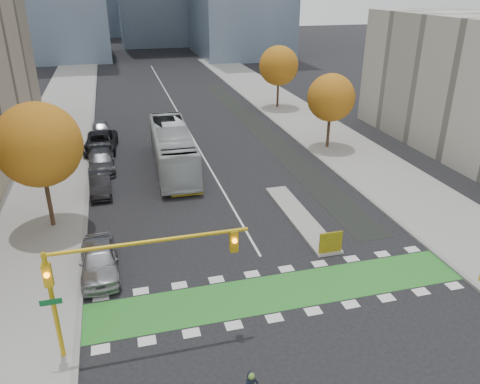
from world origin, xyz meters
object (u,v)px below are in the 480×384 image
traffic_signal_west (116,269)px  parked_car_d (101,142)px  bus (173,148)px  tree_east_near (331,98)px  parked_car_c (101,161)px  hazard_board (331,242)px  parked_car_a (99,260)px  parked_car_b (100,184)px  tree_east_far (279,66)px  tree_west (39,145)px  parked_car_e (101,128)px

traffic_signal_west → parked_car_d: (-1.07, 27.25, -3.18)m
traffic_signal_west → bus: size_ratio=0.66×
tree_east_near → parked_car_c: tree_east_near is taller
hazard_board → parked_car_d: size_ratio=0.23×
parked_car_a → parked_car_b: parked_car_a is taller
tree_east_far → parked_car_c: size_ratio=1.42×
tree_east_far → tree_west: bearing=-133.3°
tree_east_far → parked_car_a: 39.11m
hazard_board → bus: size_ratio=0.11×
tree_west → parked_car_c: size_ratio=1.52×
parked_car_d → parked_car_c: bearing=-84.4°
parked_car_c → tree_east_near: bearing=-0.8°
parked_car_a → parked_car_e: bearing=88.3°
bus → parked_car_b: 7.13m
tree_west → tree_east_near: bearing=22.6°
parked_car_d → parked_car_e: parked_car_d is taller
bus → parked_car_c: size_ratio=2.40×
tree_west → parked_car_b: bearing=57.7°
tree_east_far → parked_car_c: tree_east_far is taller
hazard_board → tree_west: size_ratio=0.17×
tree_east_far → parked_car_d: tree_east_far is taller
bus → parked_car_a: (-6.00, -14.81, -0.95)m
tree_east_far → traffic_signal_west: 43.61m
parked_car_e → bus: bearing=-67.0°
tree_east_far → parked_car_b: bearing=-135.3°
tree_west → tree_east_far: size_ratio=1.08×
tree_east_near → parked_car_e: tree_east_near is taller
parked_car_c → parked_car_a: bearing=-91.7°
bus → parked_car_e: bus is taller
tree_east_near → tree_east_far: bearing=88.2°
traffic_signal_west → hazard_board: bearing=21.5°
hazard_board → tree_east_far: bearing=75.9°
tree_east_near → parked_car_d: size_ratio=1.15×
tree_west → parked_car_e: (3.00, 19.90, -4.90)m
tree_west → bus: bearing=43.1°
hazard_board → parked_car_e: 30.59m
traffic_signal_west → parked_car_d: 27.46m
hazard_board → traffic_signal_west: (-11.93, -4.71, 3.23)m
parked_car_a → parked_car_b: 11.11m
tree_east_near → tree_east_far: size_ratio=0.92×
parked_car_b → parked_car_d: bearing=88.4°
hazard_board → parked_car_d: parked_car_d is taller
tree_east_far → traffic_signal_west: size_ratio=0.90×
parked_car_a → bus: bearing=66.2°
tree_east_near → bus: size_ratio=0.55×
parked_car_b → parked_car_e: size_ratio=1.05×
traffic_signal_west → parked_car_e: 32.59m
traffic_signal_west → parked_car_d: size_ratio=1.39×
parked_car_b → parked_car_c: (0.05, 5.00, 0.05)m
hazard_board → parked_car_d: (-13.00, 22.54, 0.05)m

